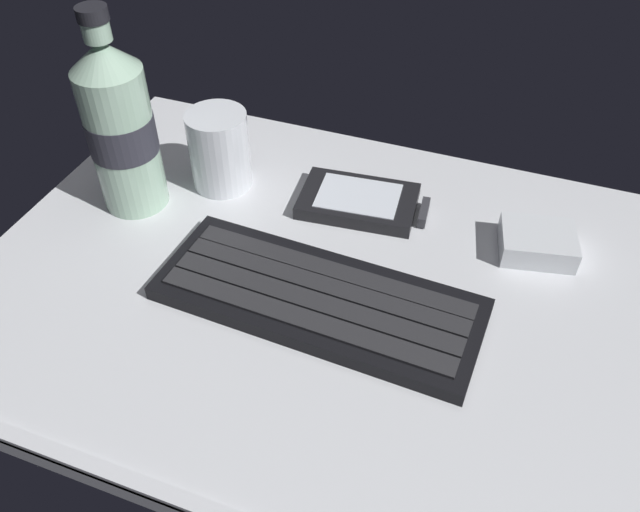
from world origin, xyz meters
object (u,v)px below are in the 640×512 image
(handheld_device, at_px, (364,202))
(juice_cup, at_px, (220,153))
(charger_block, at_px, (537,243))
(water_bottle, at_px, (120,127))
(keyboard, at_px, (318,298))

(handheld_device, bearing_deg, juice_cup, -175.76)
(juice_cup, height_order, charger_block, juice_cup)
(water_bottle, bearing_deg, juice_cup, 40.00)
(handheld_device, bearing_deg, water_bottle, -162.68)
(handheld_device, bearing_deg, charger_block, -2.32)
(charger_block, bearing_deg, handheld_device, 177.68)
(keyboard, height_order, handheld_device, keyboard)
(keyboard, distance_m, charger_block, 0.22)
(handheld_device, relative_size, water_bottle, 0.64)
(handheld_device, xyz_separation_m, water_bottle, (-0.23, -0.07, 0.08))
(keyboard, relative_size, juice_cup, 3.47)
(keyboard, relative_size, handheld_device, 2.22)
(water_bottle, bearing_deg, keyboard, -17.57)
(keyboard, xyz_separation_m, water_bottle, (-0.23, 0.07, 0.08))
(juice_cup, height_order, water_bottle, water_bottle)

